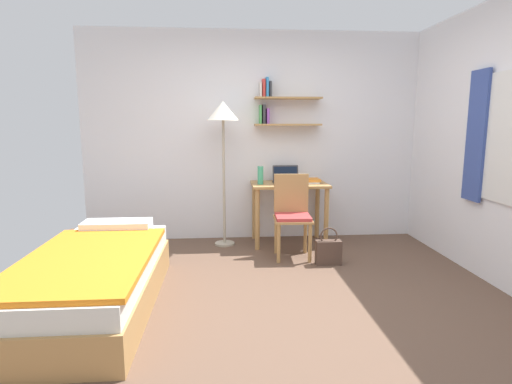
{
  "coord_description": "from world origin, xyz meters",
  "views": [
    {
      "loc": [
        -0.46,
        -3.21,
        1.48
      ],
      "look_at": [
        -0.17,
        0.51,
        0.85
      ],
      "focal_mm": 28.84,
      "sensor_mm": 36.0,
      "label": 1
    }
  ],
  "objects_px": {
    "bed": "(95,280)",
    "handbag": "(328,251)",
    "desk": "(289,196)",
    "water_bottle": "(260,175)",
    "standing_lamp": "(223,120)",
    "laptop": "(286,178)",
    "book_stack": "(312,181)",
    "desk_chair": "(292,212)"
  },
  "relations": [
    {
      "from": "bed",
      "to": "handbag",
      "type": "relative_size",
      "value": 4.91
    },
    {
      "from": "desk",
      "to": "handbag",
      "type": "distance_m",
      "value": 0.98
    },
    {
      "from": "desk",
      "to": "water_bottle",
      "type": "distance_m",
      "value": 0.45
    },
    {
      "from": "bed",
      "to": "standing_lamp",
      "type": "relative_size",
      "value": 1.14
    },
    {
      "from": "desk",
      "to": "handbag",
      "type": "xyz_separation_m",
      "value": [
        0.3,
        -0.81,
        -0.46
      ]
    },
    {
      "from": "laptop",
      "to": "book_stack",
      "type": "xyz_separation_m",
      "value": [
        0.31,
        -0.06,
        -0.03
      ]
    },
    {
      "from": "water_bottle",
      "to": "book_stack",
      "type": "distance_m",
      "value": 0.65
    },
    {
      "from": "desk_chair",
      "to": "laptop",
      "type": "bearing_deg",
      "value": 88.73
    },
    {
      "from": "laptop",
      "to": "desk",
      "type": "bearing_deg",
      "value": -64.96
    },
    {
      "from": "bed",
      "to": "desk",
      "type": "xyz_separation_m",
      "value": [
        1.83,
        1.69,
        0.36
      ]
    },
    {
      "from": "book_stack",
      "to": "handbag",
      "type": "relative_size",
      "value": 0.59
    },
    {
      "from": "desk",
      "to": "handbag",
      "type": "relative_size",
      "value": 2.28
    },
    {
      "from": "book_stack",
      "to": "handbag",
      "type": "height_order",
      "value": "book_stack"
    },
    {
      "from": "bed",
      "to": "laptop",
      "type": "distance_m",
      "value": 2.58
    },
    {
      "from": "standing_lamp",
      "to": "desk",
      "type": "bearing_deg",
      "value": 0.43
    },
    {
      "from": "bed",
      "to": "desk_chair",
      "type": "relative_size",
      "value": 2.16
    },
    {
      "from": "desk_chair",
      "to": "water_bottle",
      "type": "bearing_deg",
      "value": 124.71
    },
    {
      "from": "desk",
      "to": "desk_chair",
      "type": "bearing_deg",
      "value": -95.02
    },
    {
      "from": "water_bottle",
      "to": "handbag",
      "type": "bearing_deg",
      "value": -49.3
    },
    {
      "from": "handbag",
      "to": "bed",
      "type": "bearing_deg",
      "value": -157.52
    },
    {
      "from": "desk_chair",
      "to": "book_stack",
      "type": "xyz_separation_m",
      "value": [
        0.33,
        0.51,
        0.28
      ]
    },
    {
      "from": "bed",
      "to": "standing_lamp",
      "type": "bearing_deg",
      "value": 58.37
    },
    {
      "from": "desk",
      "to": "water_bottle",
      "type": "relative_size",
      "value": 4.24
    },
    {
      "from": "desk",
      "to": "book_stack",
      "type": "distance_m",
      "value": 0.34
    },
    {
      "from": "handbag",
      "to": "standing_lamp",
      "type": "bearing_deg",
      "value": 143.53
    },
    {
      "from": "standing_lamp",
      "to": "handbag",
      "type": "relative_size",
      "value": 4.31
    },
    {
      "from": "book_stack",
      "to": "handbag",
      "type": "bearing_deg",
      "value": -89.11
    },
    {
      "from": "book_stack",
      "to": "water_bottle",
      "type": "bearing_deg",
      "value": -175.0
    },
    {
      "from": "desk_chair",
      "to": "laptop",
      "type": "distance_m",
      "value": 0.65
    },
    {
      "from": "standing_lamp",
      "to": "water_bottle",
      "type": "bearing_deg",
      "value": -6.02
    },
    {
      "from": "standing_lamp",
      "to": "laptop",
      "type": "relative_size",
      "value": 5.32
    },
    {
      "from": "desk",
      "to": "book_stack",
      "type": "bearing_deg",
      "value": 0.82
    },
    {
      "from": "water_bottle",
      "to": "laptop",
      "type": "bearing_deg",
      "value": 20.14
    },
    {
      "from": "standing_lamp",
      "to": "book_stack",
      "type": "height_order",
      "value": "standing_lamp"
    },
    {
      "from": "standing_lamp",
      "to": "water_bottle",
      "type": "distance_m",
      "value": 0.78
    },
    {
      "from": "water_bottle",
      "to": "book_stack",
      "type": "bearing_deg",
      "value": 5.0
    },
    {
      "from": "desk_chair",
      "to": "book_stack",
      "type": "distance_m",
      "value": 0.67
    },
    {
      "from": "standing_lamp",
      "to": "laptop",
      "type": "bearing_deg",
      "value": 5.52
    },
    {
      "from": "book_stack",
      "to": "laptop",
      "type": "bearing_deg",
      "value": 168.57
    },
    {
      "from": "desk",
      "to": "laptop",
      "type": "xyz_separation_m",
      "value": [
        -0.03,
        0.07,
        0.21
      ]
    },
    {
      "from": "water_bottle",
      "to": "desk_chair",
      "type": "bearing_deg",
      "value": -55.29
    },
    {
      "from": "water_bottle",
      "to": "book_stack",
      "type": "height_order",
      "value": "water_bottle"
    }
  ]
}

